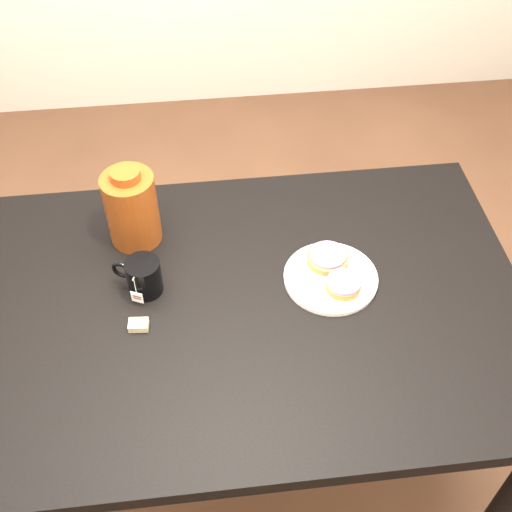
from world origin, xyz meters
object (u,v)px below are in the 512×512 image
object	(u,v)px
bagel_back	(328,258)
mug	(143,276)
bagel_front	(343,284)
bagel_package	(132,208)
table	(237,324)
teabag_pouch	(139,325)
plate	(331,277)

from	to	relation	value
bagel_back	mug	bearing A→B (deg)	-176.36
bagel_front	bagel_package	size ratio (longest dim) A/B	0.52
table	bagel_package	distance (m)	0.39
bagel_package	teabag_pouch	bearing A→B (deg)	-88.69
table	bagel_front	size ratio (longest dim) A/B	12.13
bagel_package	bagel_back	bearing A→B (deg)	-17.89
teabag_pouch	mug	bearing A→B (deg)	82.41
bagel_front	teabag_pouch	xyz separation A→B (m)	(-0.49, -0.05, -0.02)
table	bagel_back	xyz separation A→B (m)	(0.24, 0.10, 0.11)
bagel_back	bagel_front	xyz separation A→B (m)	(0.02, -0.09, 0.00)
mug	table	bearing A→B (deg)	6.25
bagel_front	mug	world-z (taller)	mug
bagel_front	mug	xyz separation A→B (m)	(-0.47, 0.06, 0.02)
table	bagel_back	size ratio (longest dim) A/B	10.40
table	plate	bearing A→B (deg)	11.09
table	plate	distance (m)	0.26
table	bagel_back	distance (m)	0.28
table	mug	bearing A→B (deg)	162.40
bagel_back	mug	world-z (taller)	mug
teabag_pouch	bagel_package	size ratio (longest dim) A/B	0.20
plate	teabag_pouch	distance (m)	0.48
bagel_back	teabag_pouch	size ratio (longest dim) A/B	2.99
table	teabag_pouch	world-z (taller)	teabag_pouch
mug	bagel_front	bearing A→B (deg)	16.41
bagel_back	bagel_front	distance (m)	0.09
bagel_back	mug	xyz separation A→B (m)	(-0.45, -0.03, 0.02)
plate	teabag_pouch	size ratio (longest dim) A/B	5.12
table	plate	world-z (taller)	plate
table	bagel_front	bearing A→B (deg)	1.40
plate	mug	size ratio (longest dim) A/B	1.73
teabag_pouch	plate	bearing A→B (deg)	11.16
bagel_front	bagel_package	xyz separation A→B (m)	(-0.50, 0.24, 0.08)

